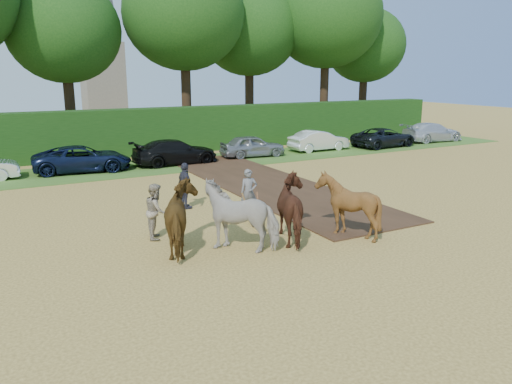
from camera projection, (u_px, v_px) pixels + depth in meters
ground at (325, 227)px, 17.59m from camera, size 120.00×120.00×0.00m
earth_strip at (265, 183)px, 24.27m from camera, size 4.50×17.00×0.05m
grass_verge at (185, 163)px, 29.56m from camera, size 50.00×5.00×0.03m
hedgerow at (161, 131)px, 33.06m from camera, size 46.00×1.60×3.00m
spectator_near at (156, 211)px, 16.23m from camera, size 0.95×1.07×1.82m
spectator_far at (185, 186)px, 19.72m from camera, size 0.54×1.12×1.85m
plough_team at (269, 211)px, 15.75m from camera, size 7.27×5.23×2.10m
parked_cars at (238, 148)px, 31.07m from camera, size 41.07×3.58×1.47m
treeline at (116, 15)px, 33.25m from camera, size 48.70×10.60×14.21m
church at (98, 3)px, 63.25m from camera, size 5.20×5.20×27.00m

